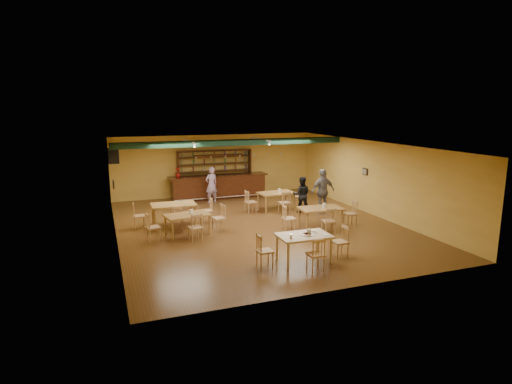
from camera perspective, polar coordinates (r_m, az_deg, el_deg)
name	(u,v)px	position (r m, az deg, el deg)	size (l,w,h in m)	color
floor	(257,225)	(15.94, 0.17, -4.50)	(12.00, 12.00, 0.00)	brown
ceiling_beam	(234,143)	(18.04, -2.94, 6.63)	(10.00, 0.30, 0.25)	black
track_rail_left	(189,141)	(18.18, -8.98, 6.76)	(0.05, 2.50, 0.05)	silver
track_rail_right	(260,139)	(19.06, 0.56, 7.11)	(0.05, 2.50, 0.05)	silver
ac_unit	(114,156)	(18.69, -18.49, 4.62)	(0.34, 0.70, 0.48)	silver
picture_left	(113,184)	(15.61, -18.54, 0.96)	(0.04, 0.34, 0.28)	black
picture_right	(365,172)	(18.29, 14.38, 2.66)	(0.04, 0.34, 0.28)	black
bar_counter	(219,187)	(20.57, -5.03, 0.71)	(4.77, 0.85, 1.13)	black
back_bar_hutch	(215,173)	(21.08, -5.51, 2.54)	(3.69, 0.40, 2.28)	black
poinsettia	(178,173)	(20.03, -10.42, 2.57)	(0.26, 0.26, 0.46)	maroon
dining_table_a	(174,215)	(16.17, -10.92, -2.99)	(1.62, 0.97, 0.81)	olive
dining_table_b	(276,201)	(18.29, 2.72, -1.21)	(1.52, 0.91, 0.76)	olive
dining_table_c	(187,225)	(14.85, -9.16, -4.35)	(1.48, 0.89, 0.74)	olive
dining_table_d	(320,218)	(15.69, 8.58, -3.44)	(1.53, 0.92, 0.76)	olive
near_table	(304,248)	(12.32, 6.39, -7.48)	(1.48, 0.95, 0.79)	#D7B590
pizza_tray	(307,234)	(12.24, 6.88, -5.63)	(0.40, 0.40, 0.01)	silver
parmesan_shaker	(291,236)	(11.84, 4.72, -5.92)	(0.07, 0.07, 0.11)	#EAE5C6
napkin_stack	(312,231)	(12.53, 7.52, -5.20)	(0.20, 0.15, 0.03)	white
pizza_server	(311,233)	(12.35, 7.43, -5.43)	(0.32, 0.09, 0.00)	silver
side_plate	(326,235)	(12.28, 9.31, -5.65)	(0.22, 0.22, 0.01)	white
patron_bar	(211,185)	(19.60, -5.99, 0.95)	(0.61, 0.40, 1.67)	#80489D
patron_right_a	(301,195)	(17.82, 6.11, -0.35)	(0.74, 0.57, 1.51)	black
patron_right_b	(323,191)	(17.84, 8.93, 0.13)	(1.08, 0.45, 1.84)	gray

